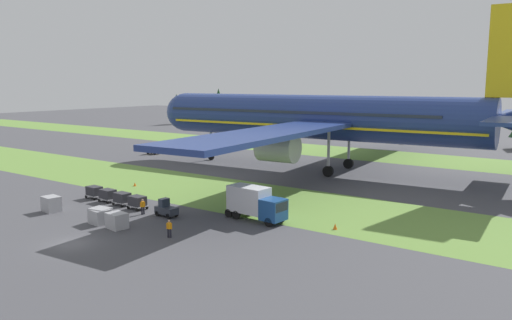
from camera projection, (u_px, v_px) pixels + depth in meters
ground_plane at (72, 244)px, 45.93m from camera, size 400.00×400.00×0.00m
grass_strip_near at (237, 195)px, 65.73m from camera, size 320.00×16.65×0.01m
grass_strip_far at (373, 155)px, 102.17m from camera, size 320.00×16.65×0.01m
airliner at (326, 117)px, 82.20m from camera, size 66.11×81.57×24.92m
baggage_tug at (166, 209)px, 55.22m from camera, size 2.68×1.46×1.97m
cargo_dolly_lead at (137, 201)px, 58.33m from camera, size 2.29×1.63×1.55m
cargo_dolly_second at (122, 198)px, 60.14m from camera, size 2.29×1.63×1.55m
cargo_dolly_third at (108, 194)px, 61.95m from camera, size 2.29×1.63×1.55m
cargo_dolly_fourth at (94, 191)px, 63.75m from camera, size 2.29×1.63×1.55m
catering_truck at (255, 202)px, 53.46m from camera, size 7.11×2.82×3.58m
pushback_tractor at (153, 150)px, 103.03m from camera, size 2.69×1.49×1.97m
ground_crew_marshaller at (143, 206)px, 56.03m from camera, size 0.36×0.50×1.74m
ground_crew_loader at (169, 228)px, 47.66m from camera, size 0.50×0.36×1.74m
uld_container_0 at (51, 204)px, 57.33m from camera, size 2.17×1.82×1.75m
uld_container_1 at (101, 215)px, 52.68m from camera, size 2.18×1.84×1.59m
uld_container_2 at (99, 217)px, 52.38m from camera, size 2.18×1.83×1.51m
uld_container_3 at (117, 221)px, 50.69m from camera, size 2.18×1.84×1.60m
taxiway_marker_0 at (335, 226)px, 50.39m from camera, size 0.44×0.44×0.60m
taxiway_marker_1 at (135, 184)px, 71.42m from camera, size 0.44×0.44×0.53m
distant_tree_line at (432, 114)px, 123.98m from camera, size 178.28×10.47×12.62m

